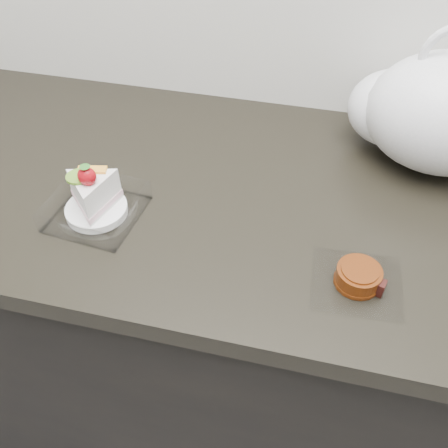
# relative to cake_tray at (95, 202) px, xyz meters

# --- Properties ---
(counter) EXTENTS (2.04, 0.64, 0.90)m
(counter) POSITION_rel_cake_tray_xyz_m (0.28, 0.12, -0.48)
(counter) COLOR black
(counter) RESTS_ON ground
(cake_tray) EXTENTS (0.16, 0.16, 0.11)m
(cake_tray) POSITION_rel_cake_tray_xyz_m (0.00, 0.00, 0.00)
(cake_tray) COLOR white
(cake_tray) RESTS_ON counter
(mooncake_wrap) EXTENTS (0.14, 0.14, 0.03)m
(mooncake_wrap) POSITION_rel_cake_tray_xyz_m (0.45, -0.05, -0.02)
(mooncake_wrap) COLOR white
(mooncake_wrap) RESTS_ON counter
(plastic_bag) EXTENTS (0.36, 0.28, 0.27)m
(plastic_bag) POSITION_rel_cake_tray_xyz_m (0.56, 0.29, 0.08)
(plastic_bag) COLOR white
(plastic_bag) RESTS_ON counter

